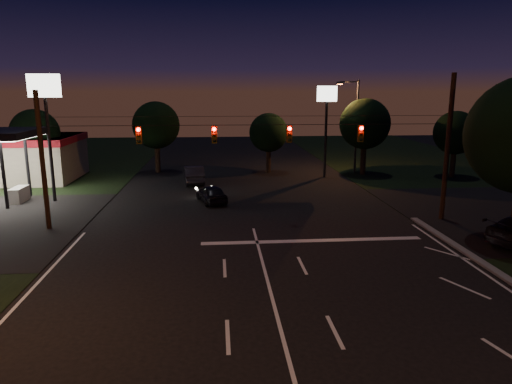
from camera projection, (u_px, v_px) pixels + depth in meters
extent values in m
plane|color=black|center=(291.00, 370.00, 13.24)|extent=(140.00, 140.00, 0.00)
cube|color=silver|center=(312.00, 241.00, 24.68)|extent=(12.00, 0.50, 0.01)
cylinder|color=black|center=(441.00, 219.00, 28.83)|extent=(0.30, 0.30, 9.00)
cylinder|color=black|center=(49.00, 229.00, 26.85)|extent=(0.28, 0.28, 8.00)
cylinder|color=black|center=(252.00, 125.00, 26.54)|extent=(24.00, 0.03, 0.03)
cylinder|color=black|center=(252.00, 116.00, 26.44)|extent=(24.00, 0.02, 0.02)
cube|color=#3F3307|center=(139.00, 135.00, 26.13)|extent=(0.32, 0.26, 1.00)
sphere|color=#FF0705|center=(138.00, 130.00, 25.90)|extent=(0.22, 0.22, 0.22)
sphere|color=black|center=(139.00, 135.00, 25.97)|extent=(0.20, 0.20, 0.20)
sphere|color=black|center=(139.00, 141.00, 26.04)|extent=(0.20, 0.20, 0.20)
cube|color=#3F3307|center=(214.00, 135.00, 26.48)|extent=(0.32, 0.26, 1.00)
sphere|color=#FF0705|center=(214.00, 129.00, 26.25)|extent=(0.22, 0.22, 0.22)
sphere|color=black|center=(214.00, 135.00, 26.33)|extent=(0.20, 0.20, 0.20)
sphere|color=black|center=(214.00, 141.00, 26.40)|extent=(0.20, 0.20, 0.20)
cube|color=#3F3307|center=(289.00, 134.00, 26.84)|extent=(0.32, 0.26, 1.00)
sphere|color=#FF0705|center=(290.00, 129.00, 26.62)|extent=(0.22, 0.22, 0.22)
sphere|color=black|center=(290.00, 134.00, 26.69)|extent=(0.20, 0.20, 0.20)
sphere|color=black|center=(289.00, 140.00, 26.76)|extent=(0.20, 0.20, 0.20)
cube|color=#3F3307|center=(360.00, 134.00, 27.20)|extent=(0.32, 0.26, 1.00)
sphere|color=#FF0705|center=(362.00, 128.00, 26.97)|extent=(0.22, 0.22, 0.22)
sphere|color=black|center=(361.00, 134.00, 27.04)|extent=(0.20, 0.20, 0.20)
sphere|color=black|center=(361.00, 139.00, 27.11)|extent=(0.20, 0.20, 0.20)
cube|color=gray|center=(19.00, 195.00, 33.17)|extent=(0.80, 2.00, 1.10)
cylinder|color=black|center=(4.00, 175.00, 30.83)|extent=(0.24, 0.24, 4.80)
cylinder|color=black|center=(27.00, 165.00, 34.72)|extent=(0.24, 0.24, 4.80)
cylinder|color=black|center=(50.00, 151.00, 32.69)|extent=(0.24, 0.24, 7.50)
cube|color=white|center=(44.00, 86.00, 31.71)|extent=(2.20, 0.30, 1.60)
cylinder|color=black|center=(326.00, 140.00, 42.34)|extent=(0.24, 0.24, 7.00)
cube|color=white|center=(327.00, 94.00, 41.43)|extent=(1.80, 0.30, 1.40)
cylinder|color=black|center=(356.00, 127.00, 44.36)|extent=(0.20, 0.20, 9.00)
cylinder|color=black|center=(349.00, 82.00, 43.35)|extent=(1.80, 0.12, 0.12)
cube|color=black|center=(340.00, 83.00, 43.30)|extent=(0.60, 0.35, 0.22)
cube|color=orange|center=(340.00, 84.00, 43.33)|extent=(0.45, 0.25, 0.04)
sphere|color=black|center=(512.00, 137.00, 23.11)|extent=(4.20, 4.20, 4.20)
cylinder|color=black|center=(38.00, 165.00, 40.63)|extent=(0.49, 0.49, 3.00)
sphere|color=black|center=(35.00, 133.00, 40.02)|extent=(4.20, 4.20, 4.20)
sphere|color=black|center=(41.00, 134.00, 40.39)|extent=(3.15, 3.15, 3.15)
sphere|color=black|center=(31.00, 134.00, 40.21)|extent=(2.94, 2.94, 2.94)
cylinder|color=black|center=(157.00, 156.00, 45.32)|extent=(0.52, 0.52, 3.25)
sphere|color=black|center=(156.00, 125.00, 44.66)|extent=(4.60, 4.60, 4.60)
sphere|color=black|center=(161.00, 126.00, 45.06)|extent=(3.45, 3.45, 3.45)
sphere|color=black|center=(152.00, 126.00, 44.87)|extent=(3.22, 3.22, 3.22)
cylinder|color=black|center=(268.00, 159.00, 45.30)|extent=(0.47, 0.47, 2.75)
sphere|color=black|center=(269.00, 133.00, 44.75)|extent=(3.80, 3.80, 3.80)
sphere|color=black|center=(272.00, 133.00, 45.08)|extent=(2.85, 2.85, 2.85)
sphere|color=black|center=(265.00, 133.00, 44.92)|extent=(2.66, 2.66, 2.66)
cylinder|color=black|center=(363.00, 157.00, 44.03)|extent=(0.53, 0.53, 3.40)
sphere|color=black|center=(365.00, 124.00, 43.34)|extent=(4.80, 4.80, 4.80)
sphere|color=black|center=(369.00, 125.00, 43.76)|extent=(3.60, 3.60, 3.60)
sphere|color=black|center=(359.00, 125.00, 43.56)|extent=(3.36, 3.36, 3.36)
cylinder|color=black|center=(453.00, 162.00, 42.79)|extent=(0.48, 0.48, 2.90)
sphere|color=black|center=(456.00, 133.00, 42.21)|extent=(4.00, 4.00, 4.00)
sphere|color=black|center=(458.00, 134.00, 42.56)|extent=(3.00, 3.00, 3.00)
sphere|color=black|center=(450.00, 133.00, 42.39)|extent=(2.80, 2.80, 2.80)
imported|color=black|center=(211.00, 194.00, 33.07)|extent=(2.59, 4.10, 1.30)
imported|color=black|center=(194.00, 174.00, 40.14)|extent=(2.14, 4.75, 1.51)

